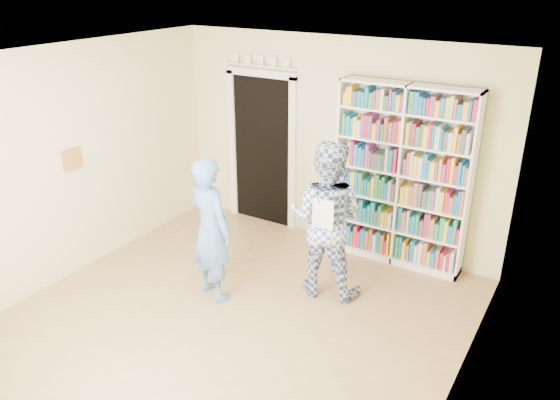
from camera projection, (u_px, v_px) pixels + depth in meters
name	position (u px, v px, depth m)	size (l,w,h in m)	color
floor	(222.00, 330.00, 5.62)	(5.00, 5.00, 0.00)	olive
ceiling	(208.00, 63.00, 4.56)	(5.00, 5.00, 0.00)	white
wall_back	(334.00, 143.00, 7.05)	(4.50, 4.50, 0.00)	beige
wall_left	(57.00, 168.00, 6.16)	(5.00, 5.00, 0.00)	beige
wall_right	(459.00, 276.00, 4.01)	(5.00, 5.00, 0.00)	beige
bookshelf	(402.00, 176.00, 6.54)	(1.63, 0.31, 2.24)	white
doorway	(262.00, 143.00, 7.63)	(1.10, 0.08, 2.43)	black
wall_art	(72.00, 159.00, 6.29)	(0.03, 0.25, 0.25)	brown
man_blue	(211.00, 229.00, 5.91)	(0.60, 0.39, 1.65)	#4F7AAF
man_plaid	(326.00, 219.00, 5.98)	(0.87, 0.68, 1.80)	#304A93
paper_sheet	(323.00, 214.00, 5.63)	(0.23, 0.01, 0.32)	white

